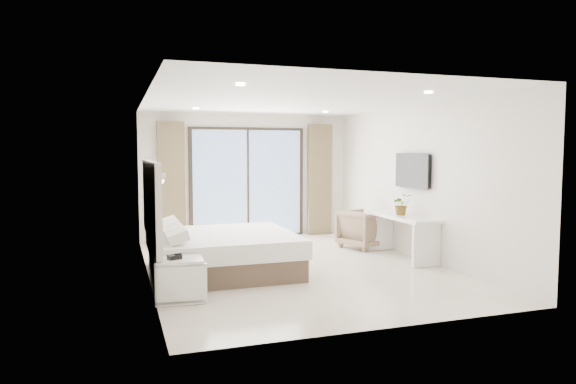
# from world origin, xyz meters

# --- Properties ---
(ground) EXTENTS (6.20, 6.20, 0.00)m
(ground) POSITION_xyz_m (0.00, 0.00, 0.00)
(ground) COLOR beige
(ground) RESTS_ON ground
(room_shell) EXTENTS (4.62, 6.22, 2.72)m
(room_shell) POSITION_xyz_m (-0.20, 0.74, 1.58)
(room_shell) COLOR silver
(room_shell) RESTS_ON ground
(bed) EXTENTS (2.20, 2.09, 0.75)m
(bed) POSITION_xyz_m (-1.21, -0.04, 0.32)
(bed) COLOR brown
(bed) RESTS_ON ground
(nightstand) EXTENTS (0.63, 0.53, 0.54)m
(nightstand) POSITION_xyz_m (-2.01, -1.35, 0.27)
(nightstand) COLOR white
(nightstand) RESTS_ON ground
(phone) EXTENTS (0.19, 0.16, 0.05)m
(phone) POSITION_xyz_m (-2.06, -1.38, 0.57)
(phone) COLOR black
(phone) RESTS_ON nightstand
(console_desk) EXTENTS (0.53, 1.70, 0.77)m
(console_desk) POSITION_xyz_m (2.04, 0.04, 0.57)
(console_desk) COLOR white
(console_desk) RESTS_ON ground
(plant) EXTENTS (0.40, 0.43, 0.29)m
(plant) POSITION_xyz_m (2.04, 0.06, 0.92)
(plant) COLOR #33662D
(plant) RESTS_ON console_desk
(armchair) EXTENTS (0.98, 1.01, 0.81)m
(armchair) POSITION_xyz_m (1.85, 1.14, 0.41)
(armchair) COLOR #9A7E65
(armchair) RESTS_ON ground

